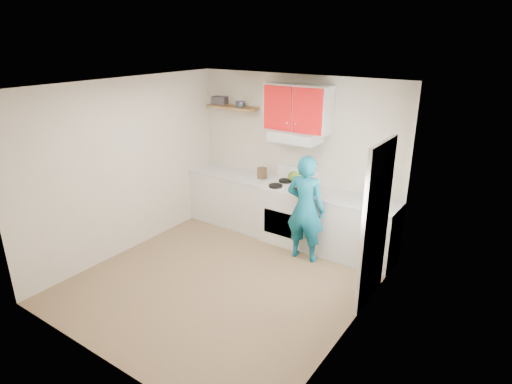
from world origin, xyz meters
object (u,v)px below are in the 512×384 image
Objects in this scene: tin at (240,104)px; person at (305,209)px; stove at (290,213)px; crock at (262,174)px; kettle at (294,176)px.

person is (1.56, -0.56, -1.29)m from tin.
stove is 0.80m from crock.
tin reaches higher than person.
tin is at bearing -170.35° from kettle.
crock is 0.12× the size of person.
kettle is (1.00, 0.09, -1.08)m from tin.
person is (0.49, -0.40, 0.34)m from stove.
person reaches higher than crock.
crock reaches higher than stove.
kettle is at bearing 16.73° from crock.
tin is 1.47m from kettle.
kettle is at bearing 5.06° from tin.
kettle is (-0.07, 0.24, 0.55)m from stove.
tin is at bearing -24.07° from person.
person is at bearing -19.68° from tin.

